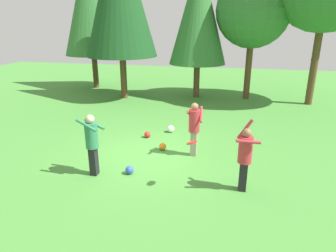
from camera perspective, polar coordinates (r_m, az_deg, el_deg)
name	(u,v)px	position (r m, az deg, el deg)	size (l,w,h in m)	color
ground_plane	(150,155)	(9.54, -3.54, -5.62)	(40.00, 40.00, 0.00)	#478C38
person_thrower	(245,154)	(7.47, 14.55, -5.28)	(0.58, 0.56, 1.82)	black
person_catcher	(92,140)	(8.21, -14.41, -2.59)	(0.62, 0.52, 1.74)	black
person_bystander	(194,125)	(9.19, 5.05, 0.21)	(0.53, 0.60, 1.72)	gray
frisbee	(192,142)	(7.17, 4.59, -3.17)	(0.35, 0.36, 0.12)	red
ball_white	(171,129)	(11.42, 0.54, -0.55)	(0.27, 0.27, 0.27)	white
ball_orange	(163,146)	(9.87, -1.03, -3.95)	(0.24, 0.24, 0.24)	orange
ball_blue	(130,170)	(8.44, -7.39, -8.36)	(0.23, 0.23, 0.23)	blue
ball_red	(147,134)	(10.93, -3.97, -1.63)	(0.23, 0.23, 0.23)	red
tree_right	(253,11)	(16.71, 16.07, 20.52)	(3.80, 3.80, 6.49)	brown
tree_far_left	(90,3)	(19.70, -14.76, 21.86)	(3.41, 3.41, 8.14)	brown
tree_center	(199,11)	(16.59, 5.91, 21.08)	(3.05, 3.05, 7.29)	brown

